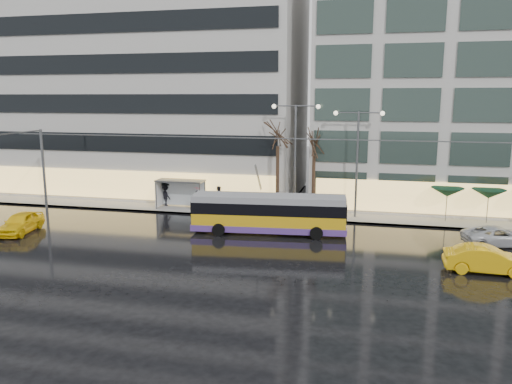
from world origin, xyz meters
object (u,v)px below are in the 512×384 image
(taxi_a, at_px, (21,223))
(trolleybus, at_px, (269,215))
(bus_shelter, at_px, (177,187))
(street_lamp_near, at_px, (295,144))

(taxi_a, bearing_deg, trolleybus, 3.21)
(bus_shelter, distance_m, taxi_a, 12.92)
(bus_shelter, bearing_deg, trolleybus, -32.26)
(street_lamp_near, bearing_deg, trolleybus, -98.78)
(bus_shelter, height_order, taxi_a, bus_shelter)
(bus_shelter, xyz_separation_m, street_lamp_near, (10.38, 0.11, 4.03))
(trolleybus, xyz_separation_m, bus_shelter, (-9.44, 5.96, 0.58))
(trolleybus, distance_m, bus_shelter, 11.18)
(trolleybus, distance_m, street_lamp_near, 7.68)
(street_lamp_near, bearing_deg, taxi_a, -151.60)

